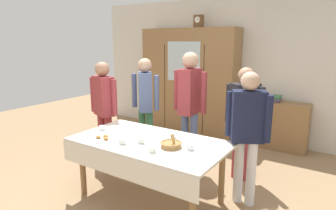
% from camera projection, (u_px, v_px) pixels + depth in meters
% --- Properties ---
extents(ground_plane, '(12.00, 12.00, 0.00)m').
position_uv_depth(ground_plane, '(159.00, 191.00, 3.69)').
color(ground_plane, '#997A56').
rests_on(ground_plane, ground).
extents(back_wall, '(6.40, 0.10, 2.70)m').
position_uv_depth(back_wall, '(237.00, 69.00, 5.56)').
color(back_wall, silver).
rests_on(back_wall, ground).
extents(dining_table, '(1.83, 1.01, 0.74)m').
position_uv_depth(dining_table, '(148.00, 149.00, 3.36)').
color(dining_table, olive).
rests_on(dining_table, ground).
extents(wall_cabinet, '(2.01, 0.46, 2.13)m').
position_uv_depth(wall_cabinet, '(189.00, 82.00, 5.87)').
color(wall_cabinet, olive).
rests_on(wall_cabinet, ground).
extents(mantel_clock, '(0.18, 0.11, 0.24)m').
position_uv_depth(mantel_clock, '(199.00, 21.00, 5.50)').
color(mantel_clock, brown).
rests_on(mantel_clock, wall_cabinet).
extents(bookshelf_low, '(1.13, 0.35, 0.84)m').
position_uv_depth(bookshelf_low, '(274.00, 125.00, 5.13)').
color(bookshelf_low, olive).
rests_on(bookshelf_low, ground).
extents(book_stack, '(0.16, 0.21, 0.11)m').
position_uv_depth(book_stack, '(276.00, 98.00, 5.03)').
color(book_stack, '#664C7A').
rests_on(book_stack, bookshelf_low).
extents(tea_cup_front_edge, '(0.13, 0.13, 0.06)m').
position_uv_depth(tea_cup_front_edge, '(122.00, 142.00, 3.23)').
color(tea_cup_front_edge, silver).
rests_on(tea_cup_front_edge, dining_table).
extents(tea_cup_near_right, '(0.13, 0.13, 0.06)m').
position_uv_depth(tea_cup_near_right, '(152.00, 150.00, 2.99)').
color(tea_cup_near_right, white).
rests_on(tea_cup_near_right, dining_table).
extents(tea_cup_far_right, '(0.13, 0.13, 0.06)m').
position_uv_depth(tea_cup_far_right, '(141.00, 141.00, 3.26)').
color(tea_cup_far_right, silver).
rests_on(tea_cup_far_right, dining_table).
extents(tea_cup_mid_left, '(0.13, 0.13, 0.06)m').
position_uv_depth(tea_cup_mid_left, '(102.00, 128.00, 3.74)').
color(tea_cup_mid_left, white).
rests_on(tea_cup_mid_left, dining_table).
extents(tea_cup_far_left, '(0.13, 0.13, 0.06)m').
position_uv_depth(tea_cup_far_left, '(173.00, 137.00, 3.41)').
color(tea_cup_far_left, white).
rests_on(tea_cup_far_left, dining_table).
extents(tea_cup_center, '(0.13, 0.13, 0.06)m').
position_uv_depth(tea_cup_center, '(190.00, 148.00, 3.06)').
color(tea_cup_center, white).
rests_on(tea_cup_center, dining_table).
extents(bread_basket, '(0.24, 0.24, 0.16)m').
position_uv_depth(bread_basket, '(171.00, 144.00, 3.14)').
color(bread_basket, '#9E7542').
rests_on(bread_basket, dining_table).
extents(pastry_plate, '(0.28, 0.28, 0.05)m').
position_uv_depth(pastry_plate, '(103.00, 139.00, 3.39)').
color(pastry_plate, white).
rests_on(pastry_plate, dining_table).
extents(spoon_mid_left, '(0.12, 0.02, 0.01)m').
position_uv_depth(spoon_mid_left, '(137.00, 136.00, 3.50)').
color(spoon_mid_left, silver).
rests_on(spoon_mid_left, dining_table).
extents(spoon_near_left, '(0.12, 0.02, 0.01)m').
position_uv_depth(spoon_near_left, '(208.00, 154.00, 2.96)').
color(spoon_near_left, silver).
rests_on(spoon_near_left, dining_table).
extents(spoon_far_left, '(0.12, 0.02, 0.01)m').
position_uv_depth(spoon_far_left, '(186.00, 163.00, 2.74)').
color(spoon_far_left, silver).
rests_on(spoon_far_left, dining_table).
extents(person_by_cabinet, '(0.52, 0.32, 1.58)m').
position_uv_depth(person_by_cabinet, '(104.00, 104.00, 4.33)').
color(person_by_cabinet, '#933338').
rests_on(person_by_cabinet, ground).
extents(person_behind_table_left, '(0.52, 0.41, 1.55)m').
position_uv_depth(person_behind_table_left, '(244.00, 113.00, 3.83)').
color(person_behind_table_left, '#933338').
rests_on(person_behind_table_left, ground).
extents(person_behind_table_right, '(0.52, 0.35, 1.56)m').
position_uv_depth(person_behind_table_right, '(248.00, 127.00, 3.23)').
color(person_behind_table_right, silver).
rests_on(person_behind_table_right, ground).
extents(person_near_right_end, '(0.52, 0.36, 1.73)m').
position_uv_depth(person_near_right_end, '(190.00, 99.00, 4.11)').
color(person_near_right_end, slate).
rests_on(person_near_right_end, ground).
extents(person_beside_shelf, '(0.52, 0.40, 1.62)m').
position_uv_depth(person_beside_shelf, '(145.00, 99.00, 4.53)').
color(person_beside_shelf, '#33704C').
rests_on(person_beside_shelf, ground).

